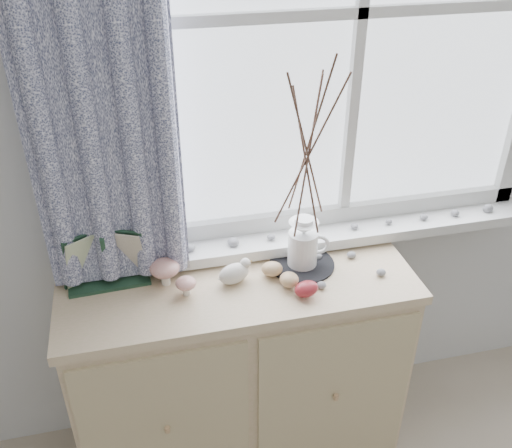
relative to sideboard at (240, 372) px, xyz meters
name	(u,v)px	position (x,y,z in m)	size (l,w,h in m)	color
sideboard	(240,372)	(0.00, 0.00, 0.00)	(1.20, 0.45, 0.85)	beige
botanical_book	(106,262)	(-0.42, 0.06, 0.53)	(0.30, 0.13, 0.21)	#1B3A26
toadstool_cluster	(170,273)	(-0.22, 0.03, 0.48)	(0.14, 0.15, 0.09)	white
wooden_eggs	(289,279)	(0.16, -0.06, 0.46)	(0.14, 0.18, 0.08)	tan
songbird_figurine	(234,273)	(-0.01, 0.00, 0.46)	(0.15, 0.07, 0.08)	white
crocheted_doily	(302,264)	(0.24, 0.04, 0.43)	(0.23, 0.23, 0.01)	black
twig_pitcher	(308,148)	(0.24, 0.04, 0.87)	(0.34, 0.34, 0.78)	white
sideboard_pebbles	(330,264)	(0.33, 0.01, 0.44)	(0.33, 0.23, 0.02)	#969598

